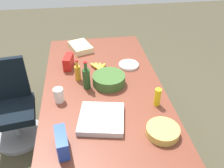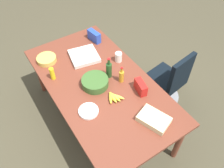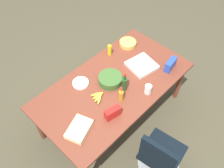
# 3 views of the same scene
# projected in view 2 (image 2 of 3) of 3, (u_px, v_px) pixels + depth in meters

# --- Properties ---
(ground_plane) EXTENTS (10.00, 10.00, 0.00)m
(ground_plane) POSITION_uv_depth(u_px,v_px,m) (102.00, 119.00, 3.42)
(ground_plane) COLOR #46412E
(conference_table) EXTENTS (2.17, 1.16, 0.78)m
(conference_table) POSITION_uv_depth(u_px,v_px,m) (100.00, 87.00, 2.89)
(conference_table) COLOR brown
(conference_table) RESTS_ON ground
(office_chair) EXTENTS (0.56, 0.56, 0.94)m
(office_chair) POSITION_uv_depth(u_px,v_px,m) (167.00, 84.00, 3.41)
(office_chair) COLOR gray
(office_chair) RESTS_ON ground
(salad_bowl) EXTENTS (0.32, 0.32, 0.10)m
(salad_bowl) POSITION_uv_depth(u_px,v_px,m) (95.00, 82.00, 2.78)
(salad_bowl) COLOR #385D28
(salad_bowl) RESTS_ON conference_table
(chip_bag_red) EXTENTS (0.21, 0.12, 0.14)m
(chip_bag_red) POSITION_uv_depth(u_px,v_px,m) (141.00, 87.00, 2.70)
(chip_bag_red) COLOR red
(chip_bag_red) RESTS_ON conference_table
(pizza_box) EXTENTS (0.42, 0.42, 0.05)m
(pizza_box) POSITION_uv_depth(u_px,v_px,m) (84.00, 56.00, 3.13)
(pizza_box) COLOR silver
(pizza_box) RESTS_ON conference_table
(sheet_cake) EXTENTS (0.38, 0.32, 0.07)m
(sheet_cake) POSITION_uv_depth(u_px,v_px,m) (154.00, 119.00, 2.44)
(sheet_cake) COLOR beige
(sheet_cake) RESTS_ON conference_table
(wine_bottle) EXTENTS (0.09, 0.09, 0.29)m
(wine_bottle) POSITION_uv_depth(u_px,v_px,m) (109.00, 70.00, 2.83)
(wine_bottle) COLOR #21441D
(wine_bottle) RESTS_ON conference_table
(mustard_bottle) EXTENTS (0.07, 0.07, 0.17)m
(mustard_bottle) POSITION_uv_depth(u_px,v_px,m) (52.00, 74.00, 2.82)
(mustard_bottle) COLOR yellow
(mustard_bottle) RESTS_ON conference_table
(chip_bowl) EXTENTS (0.32, 0.32, 0.06)m
(chip_bowl) POSITION_uv_depth(u_px,v_px,m) (47.00, 59.00, 3.08)
(chip_bowl) COLOR gold
(chip_bowl) RESTS_ON conference_table
(paper_plate_stack) EXTENTS (0.28, 0.28, 0.03)m
(paper_plate_stack) POSITION_uv_depth(u_px,v_px,m) (89.00, 111.00, 2.54)
(paper_plate_stack) COLOR white
(paper_plate_stack) RESTS_ON conference_table
(mayo_jar) EXTENTS (0.09, 0.09, 0.13)m
(mayo_jar) POSITION_uv_depth(u_px,v_px,m) (119.00, 57.00, 3.05)
(mayo_jar) COLOR white
(mayo_jar) RESTS_ON conference_table
(dressing_bottle) EXTENTS (0.06, 0.06, 0.23)m
(dressing_bottle) POSITION_uv_depth(u_px,v_px,m) (121.00, 76.00, 2.79)
(dressing_bottle) COLOR orange
(dressing_bottle) RESTS_ON conference_table
(chip_bag_blue) EXTENTS (0.23, 0.11, 0.15)m
(chip_bag_blue) POSITION_uv_depth(u_px,v_px,m) (94.00, 36.00, 3.34)
(chip_bag_blue) COLOR #2446B1
(chip_bag_blue) RESTS_ON conference_table
(banana_bunch) EXTENTS (0.19, 0.19, 0.04)m
(banana_bunch) POSITION_uv_depth(u_px,v_px,m) (114.00, 97.00, 2.66)
(banana_bunch) COLOR yellow
(banana_bunch) RESTS_ON conference_table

